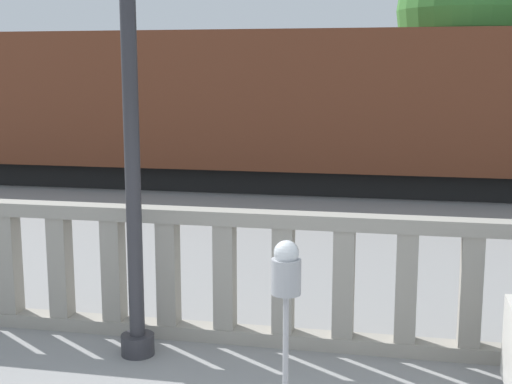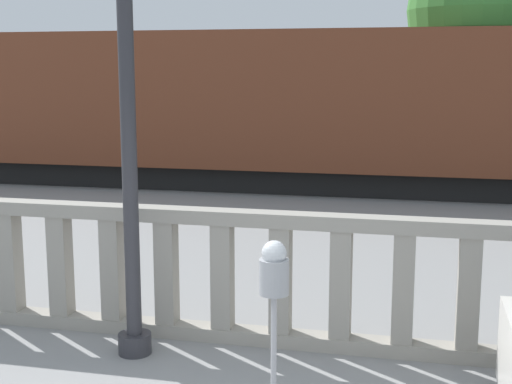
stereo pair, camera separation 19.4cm
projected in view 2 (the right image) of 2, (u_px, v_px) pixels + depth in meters
The scene contains 5 objects.
balustrade at pixel (251, 278), 7.05m from camera, with size 15.72×0.24×1.34m.
parking_meter at pixel (274, 283), 4.73m from camera, with size 0.20×0.20×1.60m.
train_near at pixel (410, 108), 15.78m from camera, with size 26.07×3.13×4.12m.
train_far at pixel (241, 84), 32.43m from camera, with size 19.67×2.73×4.39m.
tree_left at pixel (478, 11), 15.67m from camera, with size 3.07×3.07×5.51m.
Camera 2 is at (1.57, -3.50, 2.72)m, focal length 50.00 mm.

